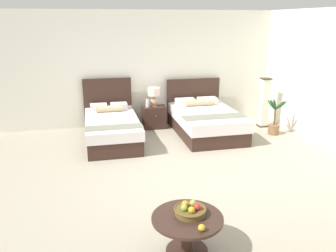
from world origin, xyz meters
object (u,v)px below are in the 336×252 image
nightstand (154,117)px  coffee_table (187,227)px  bed_near_corner (205,121)px  vase (148,103)px  table_lamp (154,94)px  potted_palm (274,122)px  fruit_bowl (190,210)px  floor_lamp_corner (264,103)px  loose_apple (202,228)px  bed_near_window (112,127)px

nightstand → coffee_table: (-0.54, -4.87, 0.05)m
bed_near_corner → vase: bearing=151.3°
table_lamp → potted_palm: table_lamp is taller
nightstand → vase: vase is taller
table_lamp → potted_palm: 2.93m
fruit_bowl → potted_palm: 4.83m
floor_lamp_corner → potted_palm: bearing=-95.2°
loose_apple → bed_near_window: bearing=98.1°
bed_near_window → bed_near_corner: 2.18m
loose_apple → potted_palm: (3.10, 4.02, -0.19)m
loose_apple → coffee_table: bearing=103.4°
table_lamp → fruit_bowl: (-0.49, -4.84, -0.33)m
bed_near_corner → loose_apple: bearing=-109.2°
coffee_table → floor_lamp_corner: size_ratio=0.67×
bed_near_window → loose_apple: 4.50m
table_lamp → coffee_table: 4.95m
vase → loose_apple: (-0.30, -5.13, -0.15)m
bed_near_corner → fruit_bowl: (-1.57, -4.09, 0.19)m
nightstand → fruit_bowl: (-0.49, -4.82, 0.23)m
vase → potted_palm: 3.03m
potted_palm → fruit_bowl: bearing=-130.4°
table_lamp → potted_palm: size_ratio=0.51×
bed_near_corner → coffee_table: 4.45m
bed_near_window → coffee_table: (0.56, -4.16, 0.02)m
table_lamp → fruit_bowl: size_ratio=1.24×
bed_near_corner → table_lamp: bed_near_corner is taller
vase → nightstand: bearing=13.3°
coffee_table → floor_lamp_corner: (3.23, 4.38, 0.28)m
bed_near_window → potted_palm: bed_near_window is taller
bed_near_corner → loose_apple: 4.71m
loose_apple → table_lamp: bearing=84.9°
fruit_bowl → nightstand: bearing=84.2°
floor_lamp_corner → vase: bearing=171.0°
vase → coffee_table: 4.85m
nightstand → vase: bearing=-166.7°
loose_apple → vase: bearing=86.7°
nightstand → bed_near_corner: bearing=-33.9°
bed_near_window → fruit_bowl: bed_near_window is taller
table_lamp → vase: 0.27m
coffee_table → potted_palm: 4.90m
coffee_table → loose_apple: loose_apple is taller
nightstand → fruit_bowl: size_ratio=1.52×
bed_near_window → potted_palm: (3.73, -0.43, 0.01)m
table_lamp → potted_palm: bearing=-23.8°
vase → bed_near_corner: bearing=-28.7°
vase → potted_palm: potted_palm is taller
nightstand → potted_palm: potted_palm is taller
bed_near_window → coffee_table: bed_near_window is taller
coffee_table → bed_near_window: bearing=97.7°
coffee_table → table_lamp: bearing=83.7°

